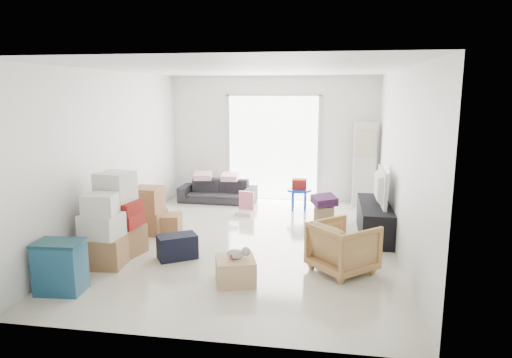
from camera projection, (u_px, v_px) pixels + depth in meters
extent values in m
cube|color=beige|center=(250.00, 248.00, 7.36)|extent=(4.50, 6.00, 0.24)
cube|color=white|center=(249.00, 61.00, 6.80)|extent=(4.50, 6.00, 0.24)
cube|color=white|center=(274.00, 138.00, 10.10)|extent=(4.50, 0.24, 2.70)
cube|color=white|center=(188.00, 209.00, 4.05)|extent=(4.50, 0.24, 2.70)
cube|color=white|center=(107.00, 155.00, 7.45)|extent=(0.24, 6.00, 2.70)
cube|color=white|center=(408.00, 162.00, 6.70)|extent=(0.24, 6.00, 2.70)
cube|color=white|center=(273.00, 148.00, 10.00)|extent=(2.00, 0.01, 2.30)
cube|color=silver|center=(228.00, 147.00, 10.15)|extent=(0.06, 0.04, 2.30)
cube|color=silver|center=(319.00, 149.00, 9.84)|extent=(0.06, 0.04, 2.30)
cube|color=silver|center=(273.00, 95.00, 9.77)|extent=(2.10, 0.04, 0.06)
cube|color=silver|center=(364.00, 165.00, 9.43)|extent=(0.45, 0.30, 1.75)
cube|color=black|center=(374.00, 220.00, 7.59)|extent=(0.49, 1.62, 0.54)
imported|color=black|center=(375.00, 200.00, 7.53)|extent=(0.59, 1.02, 0.13)
imported|color=#232227|center=(218.00, 187.00, 9.88)|extent=(1.66, 0.52, 0.65)
cube|color=#EDADC0|center=(203.00, 169.00, 9.83)|extent=(0.46, 0.39, 0.13)
cube|color=#EDADC0|center=(230.00, 170.00, 9.73)|extent=(0.37, 0.30, 0.13)
imported|color=tan|center=(343.00, 245.00, 6.04)|extent=(0.99, 1.00, 0.75)
cube|color=navy|center=(61.00, 280.00, 5.46)|extent=(0.56, 0.41, 0.30)
cube|color=navy|center=(59.00, 257.00, 5.41)|extent=(0.56, 0.41, 0.30)
cube|color=#0C333D|center=(58.00, 243.00, 5.37)|extent=(0.58, 0.43, 0.04)
cube|color=#8F6541|center=(104.00, 252.00, 6.27)|extent=(0.60, 0.51, 0.42)
cube|color=white|center=(102.00, 226.00, 6.19)|extent=(0.56, 0.47, 0.33)
cube|color=white|center=(100.00, 204.00, 6.14)|extent=(0.46, 0.42, 0.28)
cube|color=#8F6541|center=(119.00, 240.00, 6.71)|extent=(0.74, 0.74, 0.44)
cube|color=maroon|center=(117.00, 219.00, 6.65)|extent=(0.71, 0.51, 0.20)
cube|color=maroon|center=(117.00, 207.00, 6.61)|extent=(0.70, 0.51, 0.18)
cube|color=white|center=(115.00, 187.00, 6.55)|extent=(0.53, 0.51, 0.42)
cube|color=#8F6541|center=(149.00, 222.00, 7.73)|extent=(0.56, 0.48, 0.38)
cube|color=#8F6541|center=(148.00, 199.00, 7.66)|extent=(0.48, 0.48, 0.41)
cube|color=#8F6541|center=(169.00, 224.00, 7.75)|extent=(0.43, 0.43, 0.32)
cube|color=black|center=(177.00, 247.00, 6.56)|extent=(0.64, 0.57, 0.35)
cube|color=#89764F|center=(324.00, 215.00, 8.20)|extent=(0.36, 0.36, 0.35)
cube|color=#3A1A42|center=(324.00, 202.00, 8.15)|extent=(0.51, 0.51, 0.14)
cylinder|color=#0A31AB|center=(299.00, 190.00, 9.20)|extent=(0.51, 0.51, 0.04)
cylinder|color=#0A31AB|center=(306.00, 199.00, 9.35)|extent=(0.04, 0.04, 0.39)
cylinder|color=#0A31AB|center=(293.00, 199.00, 9.39)|extent=(0.04, 0.04, 0.39)
cylinder|color=#0A31AB|center=(292.00, 201.00, 9.14)|extent=(0.04, 0.04, 0.39)
cylinder|color=#0A31AB|center=(305.00, 202.00, 9.10)|extent=(0.04, 0.04, 0.39)
cube|color=maroon|center=(299.00, 184.00, 9.18)|extent=(0.28, 0.22, 0.20)
cube|color=silver|center=(245.00, 213.00, 8.89)|extent=(0.38, 0.35, 0.08)
cube|color=#D96A87|center=(246.00, 200.00, 8.96)|extent=(0.31, 0.10, 0.36)
cube|color=#D9AA7D|center=(235.00, 271.00, 5.73)|extent=(0.60, 0.60, 0.32)
ellipsoid|color=#B2ADA8|center=(235.00, 254.00, 5.69)|extent=(0.22, 0.15, 0.12)
cube|color=red|center=(235.00, 254.00, 5.69)|extent=(0.19, 0.17, 0.03)
sphere|color=#B2ADA8|center=(246.00, 251.00, 5.69)|extent=(0.12, 0.12, 0.12)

